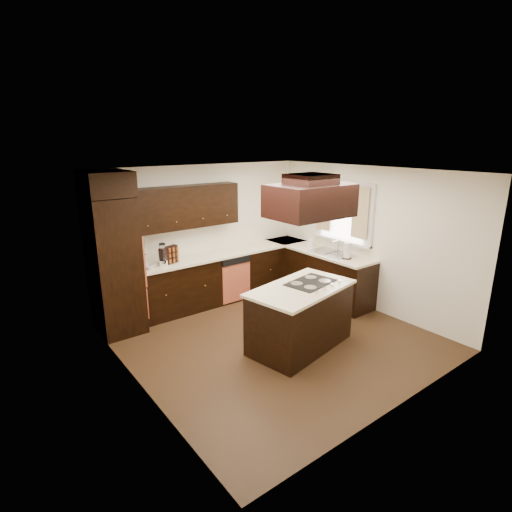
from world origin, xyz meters
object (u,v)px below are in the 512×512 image
(oven_column, at_px, (114,266))
(island, at_px, (300,318))
(range_hood, at_px, (310,201))
(spice_rack, at_px, (169,255))

(oven_column, distance_m, island, 2.91)
(island, height_order, range_hood, range_hood)
(oven_column, bearing_deg, spice_rack, 1.68)
(range_hood, distance_m, spice_rack, 2.71)
(island, distance_m, spice_rack, 2.44)
(island, height_order, spice_rack, spice_rack)
(range_hood, relative_size, spice_rack, 2.92)
(oven_column, xyz_separation_m, island, (1.92, -2.11, -0.62))
(range_hood, xyz_separation_m, spice_rack, (-0.97, 2.28, -1.09))
(range_hood, bearing_deg, spice_rack, 112.96)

